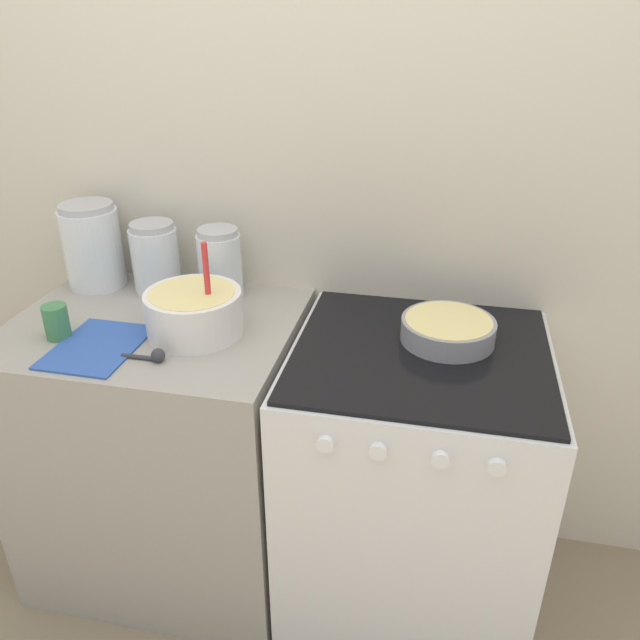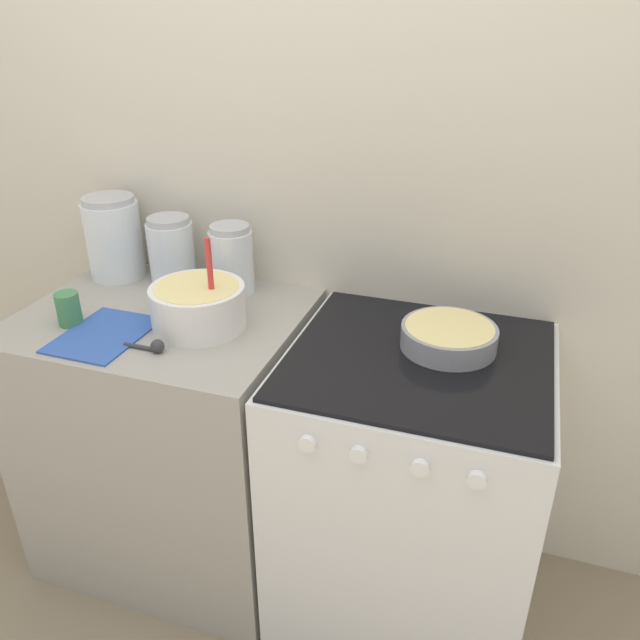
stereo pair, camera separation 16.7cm
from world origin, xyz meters
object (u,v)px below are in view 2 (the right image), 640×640
at_px(mixing_bowl, 198,304).
at_px(storage_jar_middle, 172,256).
at_px(storage_jar_left, 115,242).
at_px(tin_can, 69,309).
at_px(baking_pan, 449,336).
at_px(stove, 408,488).
at_px(storage_jar_right, 232,264).

xyz_separation_m(mixing_bowl, storage_jar_middle, (-0.22, 0.24, 0.02)).
height_order(storage_jar_left, tin_can, storage_jar_left).
relative_size(mixing_bowl, baking_pan, 1.06).
height_order(stove, tin_can, tin_can).
bearing_deg(stove, mixing_bowl, -177.21).
xyz_separation_m(stove, storage_jar_left, (-1.04, 0.21, 0.56)).
distance_m(stove, baking_pan, 0.49).
xyz_separation_m(mixing_bowl, storage_jar_left, (-0.43, 0.24, 0.04)).
xyz_separation_m(stove, mixing_bowl, (-0.61, -0.03, 0.51)).
bearing_deg(storage_jar_right, stove, -18.89).
bearing_deg(storage_jar_left, storage_jar_right, 0.00).
xyz_separation_m(mixing_bowl, baking_pan, (0.68, 0.10, -0.04)).
relative_size(baking_pan, storage_jar_left, 0.94).
distance_m(mixing_bowl, baking_pan, 0.68).
bearing_deg(storage_jar_left, baking_pan, -7.51).
bearing_deg(tin_can, stove, 7.87).
height_order(mixing_bowl, storage_jar_right, mixing_bowl).
height_order(stove, storage_jar_left, storage_jar_left).
height_order(stove, mixing_bowl, mixing_bowl).
bearing_deg(mixing_bowl, stove, 2.79).
distance_m(stove, storage_jar_middle, 1.02).
xyz_separation_m(storage_jar_left, tin_can, (0.08, -0.35, -0.07)).
bearing_deg(baking_pan, storage_jar_middle, 170.77).
relative_size(stove, mixing_bowl, 3.34).
distance_m(stove, storage_jar_right, 0.85).
bearing_deg(stove, baking_pan, 47.75).
bearing_deg(storage_jar_middle, stove, -14.39).
bearing_deg(mixing_bowl, storage_jar_right, 93.12).
xyz_separation_m(stove, storage_jar_middle, (-0.84, 0.21, 0.54)).
bearing_deg(storage_jar_right, mixing_bowl, -86.88).
distance_m(stove, tin_can, 1.09).
xyz_separation_m(storage_jar_left, storage_jar_middle, (0.21, 0.00, -0.02)).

